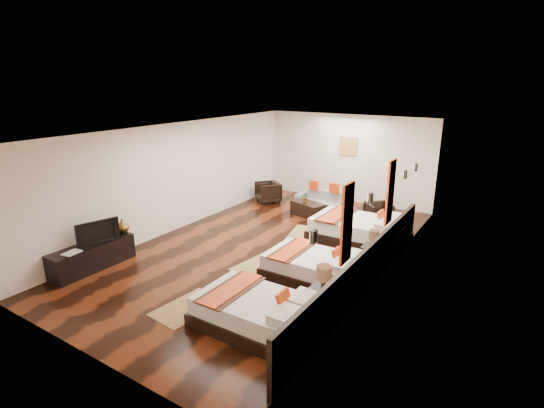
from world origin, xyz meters
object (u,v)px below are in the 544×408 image
Objects in this scene: bed_near at (259,313)px; nightstand_b at (373,254)px; armchair_right at (379,213)px; tv_console at (93,256)px; coffee_table at (308,209)px; nightstand_a at (323,301)px; figurine at (122,226)px; bed_far at (360,230)px; tv at (96,231)px; sofa at (324,199)px; table_plant at (305,198)px; armchair_left at (268,192)px; bed_mid at (316,267)px; book at (67,252)px.

bed_near is 2.51× the size of nightstand_b.
nightstand_b is 1.25× the size of armchair_right.
tv_console reaches higher than coffee_table.
armchair_right is (-0.04, 5.91, 0.03)m from bed_near.
nightstand_a is 4.96m from figurine.
bed_near is 0.89× the size of bed_far.
tv is (-4.15, 0.04, 0.54)m from bed_near.
tv is at bearing -169.49° from armchair_right.
bed_far is (0.00, 4.40, 0.03)m from bed_near.
armchair_right is at bearing -20.37° from sofa.
nightstand_a is at bearing 45.86° from bed_near.
table_plant is at bearing -95.84° from sofa.
tv is 6.01m from armchair_left.
coffee_table is 3.77× the size of table_plant.
nightstand_a is 5.02m from tv_console.
bed_mid is at bearing -59.90° from coffee_table.
bed_near is 2.12× the size of nightstand_a.
bed_far is 6.90× the size of book.
coffee_table is at bearing 151.91° from bed_far.
coffee_table is at bearing 140.39° from nightstand_b.
bed_far is 2.30× the size of coffee_table.
tv is 1.22× the size of armchair_left.
figurine is at bearing 170.32° from bed_near.
tv is (-4.15, -1.97, 0.55)m from bed_mid.
table_plant is (2.13, 6.03, -0.03)m from book.
tv reaches higher than table_plant.
tv_console is 5.91m from table_plant.
tv reaches higher than bed_mid.
nightstand_a is (0.75, 0.77, 0.07)m from bed_near.
nightstand_b is 0.48× the size of sofa.
armchair_left is at bearing 86.22° from book.
nightstand_a is 6.91m from armchair_left.
tv reaches higher than nightstand_b.
sofa is 2.62× the size of armchair_right.
armchair_left is at bearing 160.50° from table_plant.
bed_mid reaches higher than table_plant.
bed_mid is 0.87× the size of bed_far.
tv_console is at bearing -111.43° from coffee_table.
coffee_table is at bearing 65.33° from figurine.
nightstand_b reaches higher than tv_console.
nightstand_a is at bearing -58.78° from table_plant.
bed_mid is 4.96m from book.
book is at bearing -167.02° from armchair_right.
tv_console is 2.47× the size of armchair_left.
armchair_left is (-3.76, 6.02, 0.06)m from bed_near.
bed_mid reaches higher than coffee_table.
bed_mid reaches higher than sofa.
bed_near is 2.31× the size of tv.
bed_near is 4.25m from book.
armchair_right is at bearing 13.60° from table_plant.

